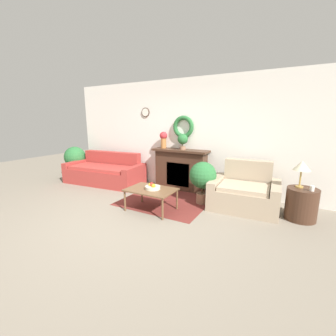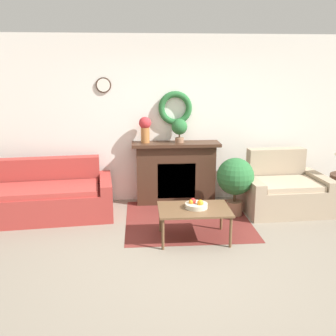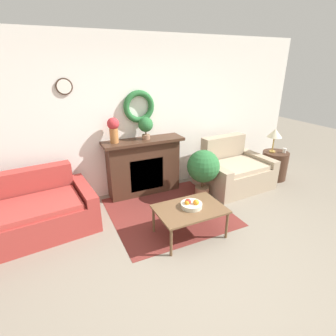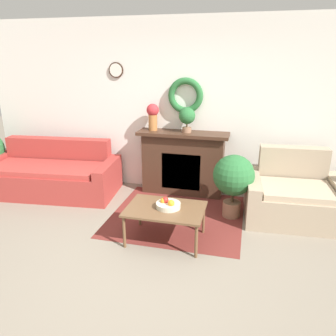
{
  "view_description": "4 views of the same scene",
  "coord_description": "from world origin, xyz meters",
  "px_view_note": "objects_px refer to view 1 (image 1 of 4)",
  "views": [
    {
      "loc": [
        2.42,
        -2.74,
        1.74
      ],
      "look_at": [
        0.18,
        1.28,
        0.73
      ],
      "focal_mm": 24.0,
      "sensor_mm": 36.0,
      "label": 1
    },
    {
      "loc": [
        -0.56,
        -4.02,
        2.16
      ],
      "look_at": [
        -0.15,
        1.47,
        0.77
      ],
      "focal_mm": 42.0,
      "sensor_mm": 36.0,
      "label": 2
    },
    {
      "loc": [
        -1.45,
        -1.93,
        2.25
      ],
      "look_at": [
        0.17,
        1.46,
        0.72
      ],
      "focal_mm": 28.0,
      "sensor_mm": 36.0,
      "label": 3
    },
    {
      "loc": [
        1.02,
        -2.69,
        2.12
      ],
      "look_at": [
        0.02,
        1.27,
        0.72
      ],
      "focal_mm": 35.0,
      "sensor_mm": 36.0,
      "label": 4
    }
  ],
  "objects_px": {
    "fireplace": "(181,169)",
    "fruit_bowl": "(153,187)",
    "vase_on_mantel_left": "(164,139)",
    "potted_plant_on_mantel": "(183,140)",
    "couch_left": "(105,172)",
    "table_lamp": "(302,166)",
    "potted_plant_floor_by_couch": "(75,158)",
    "loveseat_right": "(245,193)",
    "coffee_table": "(151,191)",
    "side_table_by_loveseat": "(301,204)",
    "potted_plant_floor_by_loveseat": "(203,177)",
    "mug": "(312,188)"
  },
  "relations": [
    {
      "from": "loveseat_right",
      "to": "coffee_table",
      "type": "height_order",
      "value": "loveseat_right"
    },
    {
      "from": "fireplace",
      "to": "table_lamp",
      "type": "relative_size",
      "value": 2.99
    },
    {
      "from": "side_table_by_loveseat",
      "to": "table_lamp",
      "type": "distance_m",
      "value": 0.66
    },
    {
      "from": "side_table_by_loveseat",
      "to": "potted_plant_on_mantel",
      "type": "distance_m",
      "value": 2.8
    },
    {
      "from": "fireplace",
      "to": "table_lamp",
      "type": "height_order",
      "value": "table_lamp"
    },
    {
      "from": "fireplace",
      "to": "table_lamp",
      "type": "distance_m",
      "value": 2.65
    },
    {
      "from": "fireplace",
      "to": "fruit_bowl",
      "type": "height_order",
      "value": "fireplace"
    },
    {
      "from": "potted_plant_on_mantel",
      "to": "potted_plant_floor_by_couch",
      "type": "bearing_deg",
      "value": -173.15
    },
    {
      "from": "coffee_table",
      "to": "table_lamp",
      "type": "distance_m",
      "value": 2.71
    },
    {
      "from": "potted_plant_floor_by_couch",
      "to": "potted_plant_on_mantel",
      "type": "bearing_deg",
      "value": 6.85
    },
    {
      "from": "fireplace",
      "to": "vase_on_mantel_left",
      "type": "distance_m",
      "value": 0.89
    },
    {
      "from": "couch_left",
      "to": "vase_on_mantel_left",
      "type": "xyz_separation_m",
      "value": [
        1.59,
        0.48,
        0.96
      ]
    },
    {
      "from": "fireplace",
      "to": "couch_left",
      "type": "height_order",
      "value": "fireplace"
    },
    {
      "from": "couch_left",
      "to": "coffee_table",
      "type": "height_order",
      "value": "couch_left"
    },
    {
      "from": "fruit_bowl",
      "to": "potted_plant_floor_by_couch",
      "type": "distance_m",
      "value": 3.65
    },
    {
      "from": "fireplace",
      "to": "side_table_by_loveseat",
      "type": "relative_size",
      "value": 2.49
    },
    {
      "from": "couch_left",
      "to": "potted_plant_floor_by_couch",
      "type": "distance_m",
      "value": 1.31
    },
    {
      "from": "fruit_bowl",
      "to": "couch_left",
      "type": "bearing_deg",
      "value": 155.73
    },
    {
      "from": "potted_plant_floor_by_couch",
      "to": "potted_plant_floor_by_loveseat",
      "type": "xyz_separation_m",
      "value": [
        4.2,
        -0.24,
        -0.02
      ]
    },
    {
      "from": "mug",
      "to": "potted_plant_floor_by_loveseat",
      "type": "xyz_separation_m",
      "value": [
        -1.91,
        -0.01,
        -0.04
      ]
    },
    {
      "from": "mug",
      "to": "potted_plant_on_mantel",
      "type": "distance_m",
      "value": 2.84
    },
    {
      "from": "fireplace",
      "to": "fruit_bowl",
      "type": "xyz_separation_m",
      "value": [
        0.13,
        -1.48,
        -0.05
      ]
    },
    {
      "from": "side_table_by_loveseat",
      "to": "potted_plant_on_mantel",
      "type": "height_order",
      "value": "potted_plant_on_mantel"
    },
    {
      "from": "fruit_bowl",
      "to": "table_lamp",
      "type": "relative_size",
      "value": 0.62
    },
    {
      "from": "side_table_by_loveseat",
      "to": "loveseat_right",
      "type": "bearing_deg",
      "value": 174.52
    },
    {
      "from": "loveseat_right",
      "to": "vase_on_mantel_left",
      "type": "bearing_deg",
      "value": 164.41
    },
    {
      "from": "fruit_bowl",
      "to": "table_lamp",
      "type": "distance_m",
      "value": 2.67
    },
    {
      "from": "side_table_by_loveseat",
      "to": "mug",
      "type": "height_order",
      "value": "mug"
    },
    {
      "from": "fireplace",
      "to": "potted_plant_floor_by_loveseat",
      "type": "height_order",
      "value": "fireplace"
    },
    {
      "from": "table_lamp",
      "to": "potted_plant_floor_by_couch",
      "type": "bearing_deg",
      "value": 179.17
    },
    {
      "from": "coffee_table",
      "to": "side_table_by_loveseat",
      "type": "height_order",
      "value": "side_table_by_loveseat"
    },
    {
      "from": "table_lamp",
      "to": "potted_plant_floor_by_couch",
      "type": "xyz_separation_m",
      "value": [
        -5.93,
        0.09,
        -0.35
      ]
    },
    {
      "from": "fruit_bowl",
      "to": "table_lamp",
      "type": "xyz_separation_m",
      "value": [
        2.44,
        0.97,
        0.48
      ]
    },
    {
      "from": "loveseat_right",
      "to": "coffee_table",
      "type": "distance_m",
      "value": 1.86
    },
    {
      "from": "side_table_by_loveseat",
      "to": "potted_plant_floor_by_loveseat",
      "type": "xyz_separation_m",
      "value": [
        -1.8,
        -0.1,
        0.29
      ]
    },
    {
      "from": "loveseat_right",
      "to": "vase_on_mantel_left",
      "type": "distance_m",
      "value": 2.39
    },
    {
      "from": "potted_plant_floor_by_couch",
      "to": "table_lamp",
      "type": "bearing_deg",
      "value": -0.83
    },
    {
      "from": "coffee_table",
      "to": "potted_plant_floor_by_loveseat",
      "type": "distance_m",
      "value": 1.12
    },
    {
      "from": "side_table_by_loveseat",
      "to": "couch_left",
      "type": "bearing_deg",
      "value": 178.99
    },
    {
      "from": "vase_on_mantel_left",
      "to": "potted_plant_on_mantel",
      "type": "relative_size",
      "value": 1.09
    },
    {
      "from": "fireplace",
      "to": "couch_left",
      "type": "relative_size",
      "value": 0.64
    },
    {
      "from": "loveseat_right",
      "to": "side_table_by_loveseat",
      "type": "height_order",
      "value": "loveseat_right"
    },
    {
      "from": "side_table_by_loveseat",
      "to": "potted_plant_floor_by_loveseat",
      "type": "height_order",
      "value": "potted_plant_floor_by_loveseat"
    },
    {
      "from": "couch_left",
      "to": "table_lamp",
      "type": "relative_size",
      "value": 4.68
    },
    {
      "from": "loveseat_right",
      "to": "potted_plant_floor_by_couch",
      "type": "bearing_deg",
      "value": 176.41
    },
    {
      "from": "loveseat_right",
      "to": "mug",
      "type": "xyz_separation_m",
      "value": [
        1.1,
        -0.18,
        0.3
      ]
    },
    {
      "from": "potted_plant_on_mantel",
      "to": "vase_on_mantel_left",
      "type": "bearing_deg",
      "value": 177.91
    },
    {
      "from": "side_table_by_loveseat",
      "to": "vase_on_mantel_left",
      "type": "bearing_deg",
      "value": 169.69
    },
    {
      "from": "coffee_table",
      "to": "side_table_by_loveseat",
      "type": "relative_size",
      "value": 1.62
    },
    {
      "from": "fruit_bowl",
      "to": "fireplace",
      "type": "bearing_deg",
      "value": 94.86
    }
  ]
}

